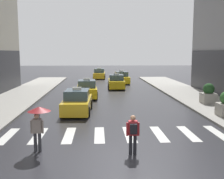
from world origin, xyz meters
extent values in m
plane|color=#26262B|center=(0.00, 0.00, 0.00)|extent=(160.00, 160.00, 0.00)
cube|color=silver|center=(-5.40, 3.00, 0.00)|extent=(0.50, 2.80, 0.01)
cube|color=silver|center=(-3.86, 3.00, 0.00)|extent=(0.50, 2.80, 0.01)
cube|color=silver|center=(-2.31, 3.00, 0.00)|extent=(0.50, 2.80, 0.01)
cube|color=silver|center=(-0.77, 3.00, 0.00)|extent=(0.50, 2.80, 0.01)
cube|color=silver|center=(0.77, 3.00, 0.00)|extent=(0.50, 2.80, 0.01)
cube|color=silver|center=(2.31, 3.00, 0.00)|extent=(0.50, 2.80, 0.01)
cube|color=silver|center=(3.86, 3.00, 0.00)|extent=(0.50, 2.80, 0.01)
cube|color=silver|center=(5.40, 3.00, 0.00)|extent=(0.50, 2.80, 0.01)
cube|color=gold|center=(-2.29, 8.41, 0.56)|extent=(1.95, 4.56, 0.84)
cube|color=#384C5B|center=(-2.29, 8.31, 1.30)|extent=(1.67, 2.15, 0.64)
cube|color=silver|center=(-2.29, 8.31, 1.71)|extent=(0.61, 0.26, 0.18)
cylinder|color=black|center=(-3.10, 9.79, 0.33)|extent=(0.24, 0.67, 0.66)
cylinder|color=black|center=(-1.39, 9.74, 0.33)|extent=(0.24, 0.67, 0.66)
cylinder|color=black|center=(-3.18, 7.09, 0.33)|extent=(0.24, 0.67, 0.66)
cylinder|color=black|center=(-1.48, 7.04, 0.33)|extent=(0.24, 0.67, 0.66)
cube|color=#F2EAB2|center=(-2.84, 10.70, 0.60)|extent=(0.20, 0.05, 0.14)
cube|color=#F2EAB2|center=(-1.58, 10.66, 0.60)|extent=(0.20, 0.05, 0.14)
cube|color=yellow|center=(-1.91, 15.21, 0.56)|extent=(2.02, 4.58, 0.84)
cube|color=#384C5B|center=(-1.90, 15.11, 1.30)|extent=(1.70, 2.18, 0.64)
cube|color=silver|center=(-1.90, 15.11, 1.71)|extent=(0.61, 0.27, 0.18)
cylinder|color=black|center=(-2.83, 16.51, 0.33)|extent=(0.25, 0.67, 0.66)
cylinder|color=black|center=(-1.12, 16.60, 0.33)|extent=(0.25, 0.67, 0.66)
cylinder|color=black|center=(-2.69, 13.82, 0.33)|extent=(0.25, 0.67, 0.66)
cylinder|color=black|center=(-0.98, 13.90, 0.33)|extent=(0.25, 0.67, 0.66)
cube|color=#F2EAB2|center=(-2.65, 17.44, 0.60)|extent=(0.20, 0.05, 0.14)
cube|color=#F2EAB2|center=(-1.39, 17.51, 0.60)|extent=(0.20, 0.05, 0.14)
cube|color=yellow|center=(1.32, 21.58, 0.56)|extent=(1.88, 4.53, 0.84)
cube|color=#384C5B|center=(1.32, 21.48, 1.30)|extent=(1.64, 2.13, 0.64)
cube|color=silver|center=(1.32, 21.48, 1.71)|extent=(0.60, 0.25, 0.18)
cylinder|color=black|center=(0.49, 22.94, 0.33)|extent=(0.23, 0.66, 0.66)
cylinder|color=black|center=(2.20, 22.91, 0.33)|extent=(0.23, 0.66, 0.66)
cylinder|color=black|center=(0.44, 20.24, 0.33)|extent=(0.23, 0.66, 0.66)
cylinder|color=black|center=(2.15, 20.21, 0.33)|extent=(0.23, 0.66, 0.66)
cube|color=#F2EAB2|center=(0.73, 23.86, 0.60)|extent=(0.20, 0.04, 0.14)
cube|color=#F2EAB2|center=(1.99, 23.83, 0.60)|extent=(0.20, 0.04, 0.14)
cube|color=yellow|center=(2.38, 26.85, 0.56)|extent=(2.00, 4.58, 0.84)
cube|color=#384C5B|center=(2.38, 26.75, 1.30)|extent=(1.69, 2.17, 0.64)
cube|color=silver|center=(2.38, 26.75, 1.71)|extent=(0.61, 0.27, 0.18)
cylinder|color=black|center=(1.46, 28.16, 0.33)|extent=(0.25, 0.67, 0.66)
cylinder|color=black|center=(3.17, 28.24, 0.33)|extent=(0.25, 0.67, 0.66)
cylinder|color=black|center=(1.58, 25.46, 0.33)|extent=(0.25, 0.67, 0.66)
cylinder|color=black|center=(3.29, 25.54, 0.33)|extent=(0.25, 0.67, 0.66)
cube|color=#F2EAB2|center=(1.64, 29.09, 0.60)|extent=(0.20, 0.05, 0.14)
cube|color=#F2EAB2|center=(2.90, 29.15, 0.60)|extent=(0.20, 0.05, 0.14)
cube|color=gold|center=(-0.63, 34.02, 0.56)|extent=(1.99, 4.57, 0.84)
cube|color=#384C5B|center=(-0.63, 33.92, 1.30)|extent=(1.69, 2.17, 0.64)
cube|color=silver|center=(-0.63, 33.92, 1.71)|extent=(0.61, 0.27, 0.18)
cylinder|color=black|center=(-1.42, 35.41, 0.33)|extent=(0.25, 0.67, 0.66)
cylinder|color=black|center=(0.29, 35.33, 0.33)|extent=(0.25, 0.67, 0.66)
cylinder|color=black|center=(-1.54, 32.71, 0.33)|extent=(0.25, 0.67, 0.66)
cylinder|color=black|center=(0.17, 32.64, 0.33)|extent=(0.25, 0.67, 0.66)
cube|color=#F2EAB2|center=(-1.16, 36.32, 0.60)|extent=(0.20, 0.05, 0.14)
cube|color=#F2EAB2|center=(0.10, 36.26, 0.60)|extent=(0.20, 0.05, 0.14)
cylinder|color=#333338|center=(-3.49, 0.73, 0.41)|extent=(0.14, 0.14, 0.82)
cylinder|color=#333338|center=(-3.31, 0.73, 0.41)|extent=(0.14, 0.14, 0.82)
cube|color=gray|center=(-3.40, 0.73, 1.12)|extent=(0.36, 0.24, 0.60)
sphere|color=tan|center=(-3.40, 0.73, 1.54)|extent=(0.22, 0.22, 0.22)
cylinder|color=gray|center=(-3.63, 0.73, 1.07)|extent=(0.09, 0.09, 0.55)
cylinder|color=gray|center=(-3.17, 0.73, 1.07)|extent=(0.09, 0.09, 0.55)
cylinder|color=#4C4C4C|center=(-3.28, 0.73, 1.42)|extent=(0.02, 0.02, 1.00)
cone|color=maroon|center=(-3.28, 0.73, 1.84)|extent=(0.96, 0.96, 0.20)
cylinder|color=black|center=(0.50, 0.20, 0.41)|extent=(0.14, 0.14, 0.82)
cylinder|color=black|center=(0.68, 0.20, 0.41)|extent=(0.14, 0.14, 0.82)
cube|color=maroon|center=(0.59, 0.20, 1.12)|extent=(0.36, 0.24, 0.60)
sphere|color=#9E7051|center=(0.59, 0.20, 1.54)|extent=(0.22, 0.22, 0.22)
cylinder|color=maroon|center=(0.36, 0.20, 1.07)|extent=(0.09, 0.09, 0.55)
cylinder|color=maroon|center=(0.82, 0.20, 1.07)|extent=(0.09, 0.09, 0.55)
cube|color=black|center=(0.59, -0.02, 1.14)|extent=(0.28, 0.18, 0.40)
cube|color=#A8A399|center=(8.02, 10.67, 0.55)|extent=(1.10, 1.10, 0.80)
sphere|color=#234C23|center=(8.02, 10.67, 1.30)|extent=(0.90, 0.90, 0.90)
camera|label=1|loc=(-0.82, -10.61, 4.16)|focal=43.97mm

